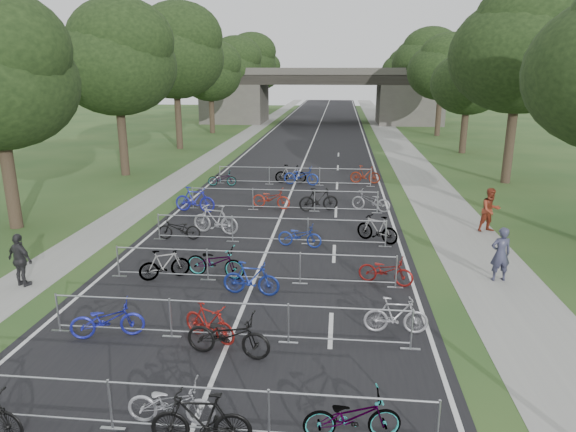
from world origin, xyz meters
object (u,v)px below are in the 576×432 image
Objects in this scene: overpass_bridge at (321,96)px; pedestrian_b at (490,210)px; pedestrian_a at (500,254)px; pedestrian_c at (20,260)px.

pedestrian_b is at bearing -79.04° from overpass_bridge.
pedestrian_a is at bearing -121.94° from pedestrian_b.
pedestrian_a is 15.53m from pedestrian_c.
pedestrian_b is at bearing -134.77° from pedestrian_c.
overpass_bridge is at bearing -90.05° from pedestrian_a.
pedestrian_c is at bearing -97.61° from overpass_bridge.
pedestrian_b is (9.20, -47.51, -2.58)m from overpass_bridge.
pedestrian_b reaches higher than pedestrian_a.
pedestrian_b is 18.19m from pedestrian_c.
overpass_bridge reaches higher than pedestrian_a.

